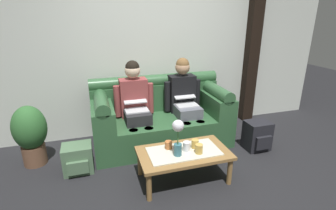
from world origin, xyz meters
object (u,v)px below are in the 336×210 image
Objects in this scene: person_right at (184,97)px; backpack_left at (78,159)px; coffee_table at (184,155)px; cup_far_center at (195,144)px; backpack_right at (257,136)px; cup_far_left at (199,149)px; couch at (160,118)px; cup_near_right at (169,145)px; cup_near_left at (187,146)px; potted_plant at (30,133)px; person_left at (135,102)px; flower_vase at (178,134)px.

person_right reaches higher than backpack_left.
cup_far_center is at bearing 11.17° from coffee_table.
backpack_right reaches higher than coffee_table.
backpack_left is at bearing 154.72° from cup_far_left.
couch is 17.98× the size of cup_far_left.
cup_far_left is 0.26× the size of backpack_right.
cup_near_left is at bearing -30.15° from cup_near_right.
person_left is at bearing 4.81° from potted_plant.
cup_near_right is (0.22, -0.87, -0.25)m from person_left.
flower_vase and potted_plant have the same top height.
flower_vase is 0.53× the size of potted_plant.
cup_near_left is 1.21× the size of cup_near_right.
flower_vase reaches higher than cup_near_right.
cup_near_left is 0.31× the size of backpack_left.
cup_near_left is at bearing -88.10° from couch.
cup_near_left is 0.21m from cup_near_right.
person_right reaches higher than cup_far_left.
potted_plant is (-1.60, 0.93, -0.19)m from flower_vase.
person_left reaches higher than flower_vase.
flower_vase is 0.27m from cup_near_right.
cup_far_center is (-0.22, -0.95, -0.24)m from person_right.
flower_vase is at bearing -95.23° from couch.
person_left is 11.57× the size of cup_near_left.
cup_far_left is at bearing -34.67° from cup_near_right.
couch is 0.96m from cup_far_center.
person_left is 13.95× the size of cup_near_right.
cup_far_center is at bearing -24.44° from potted_plant.
coffee_table is (0.00, -0.98, -0.06)m from couch.
flower_vase is 1.01× the size of backpack_right.
flower_vase is 3.89× the size of cup_near_left.
person_left reaches higher than cup_far_center.
backpack_right is (1.38, 0.26, -0.21)m from cup_near_right.
cup_far_center is at bearing 14.34° from cup_near_left.
person_right is at bearing 144.74° from backpack_right.
couch is 2.46× the size of potted_plant.
couch is at bearing 97.46° from cup_far_left.
person_right is at bearing -0.34° from couch.
cup_near_left is at bearing -0.24° from coffee_table.
cup_near_left is 1.28m from backpack_right.
cup_far_center is at bearing -81.31° from couch.
potted_plant reaches higher than cup_far_left.
flower_vase is at bearing -30.16° from potted_plant.
potted_plant is at bearing -176.15° from couch.
person_right is at bearing 78.29° from cup_far_left.
backpack_right is (0.87, -0.62, -0.46)m from person_right.
person_right is 11.45× the size of cup_far_left.
person_right is 1.16m from backpack_right.
coffee_table is at bearing -24.13° from backpack_left.
backpack_right is (1.09, 0.33, -0.22)m from cup_far_center.
coffee_table is at bearing 146.05° from cup_far_left.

